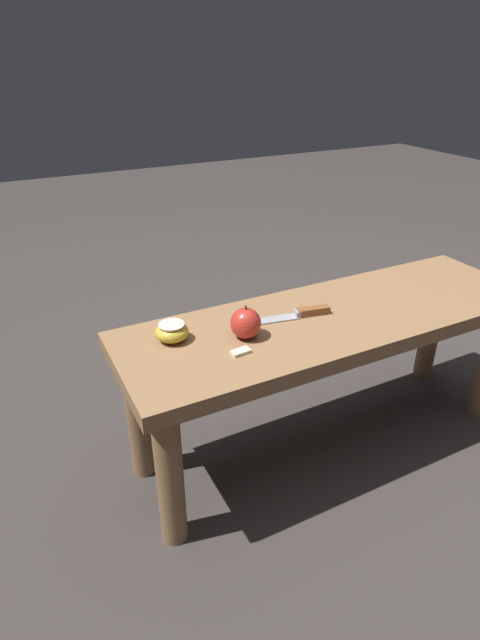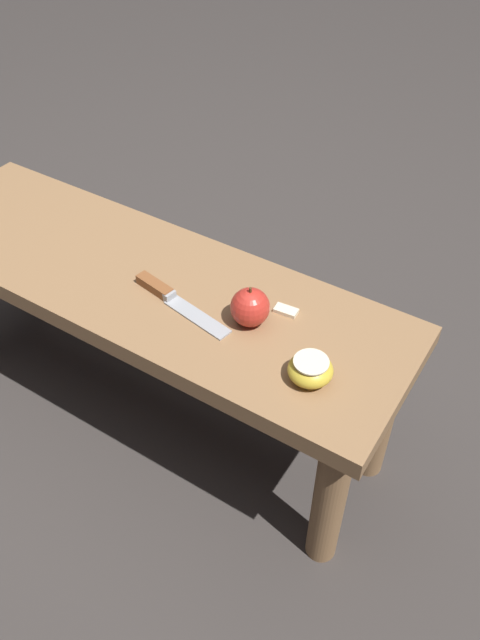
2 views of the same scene
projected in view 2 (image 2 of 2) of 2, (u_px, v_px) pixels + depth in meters
name	position (u px, v px, depth m)	size (l,w,h in m)	color
ground_plane	(159.00, 405.00, 1.56)	(8.00, 8.00, 0.00)	#383330
wooden_bench	(144.00, 302.00, 1.32)	(1.15, 0.36, 0.42)	olive
knife	(168.00, 296.00, 1.21)	(0.24, 0.07, 0.02)	#9EA0A5
apple_whole	(250.00, 308.00, 1.14)	(0.07, 0.07, 0.08)	red
apple_cut	(310.00, 370.00, 1.05)	(0.08, 0.08, 0.04)	gold
apple_slice_near_knife	(286.00, 310.00, 1.18)	(0.05, 0.03, 0.01)	beige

